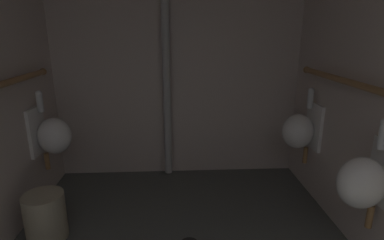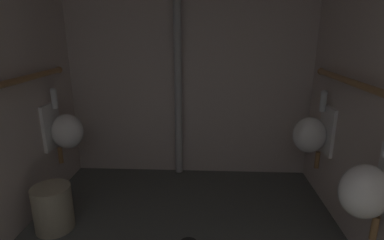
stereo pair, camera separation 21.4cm
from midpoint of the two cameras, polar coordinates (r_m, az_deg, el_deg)
name	(u,v)px [view 1 (the left image)]	position (r m, az deg, el deg)	size (l,w,h in m)	color
wall_back	(178,67)	(3.33, -4.57, 9.84)	(2.75, 0.06, 2.42)	beige
urinal_left_mid	(52,135)	(3.13, -26.52, -2.51)	(0.32, 0.30, 0.76)	white
urinal_right_mid	(365,181)	(2.21, 27.17, -10.19)	(0.32, 0.30, 0.76)	white
urinal_right_far	(300,130)	(3.08, 17.72, -1.84)	(0.32, 0.30, 0.76)	white
standpipe_back_wall	(166,68)	(3.23, -6.76, 9.57)	(0.08, 0.08, 2.37)	#B2B2B2
waste_bin	(45,216)	(2.79, -27.82, -15.72)	(0.31, 0.31, 0.38)	#9E937A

